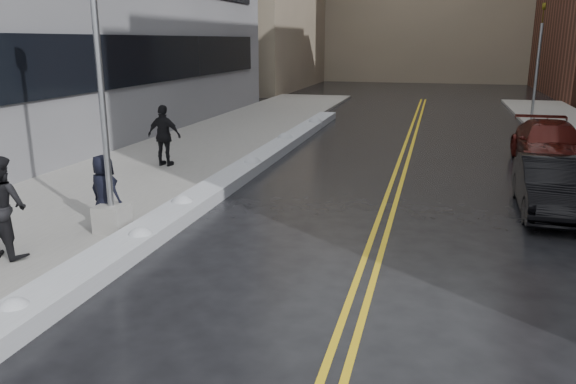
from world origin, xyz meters
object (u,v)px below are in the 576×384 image
Objects in this scene: lamppost at (104,126)px; traffic_signal at (538,58)px; pedestrian_c at (105,191)px; car_maroon at (550,145)px; pedestrian_d at (164,136)px; car_black at (551,186)px; pedestrian_b at (2,206)px.

traffic_signal is (11.80, 22.00, 0.87)m from lamppost.
car_maroon is at bearing -123.26° from pedestrian_c.
pedestrian_d is 11.97m from car_black.
traffic_signal reaches higher than car_black.
pedestrian_b reaches higher than pedestrian_c.
pedestrian_b is at bearing -133.89° from car_maroon.
pedestrian_b is 8.43m from pedestrian_d.
lamppost reaches higher than pedestrian_b.
car_black is at bearing -142.76° from pedestrian_c.
car_maroon reaches higher than car_black.
lamppost is 6.95m from pedestrian_d.
pedestrian_c is 0.31× the size of car_maroon.
car_maroon is (11.04, 10.13, -0.21)m from pedestrian_c.
traffic_signal reaches higher than pedestrian_d.
traffic_signal reaches higher than car_maroon.
traffic_signal is 11.96m from car_maroon.
lamppost is 3.72× the size of pedestrian_b.
pedestrian_d is at bearing -73.96° from pedestrian_b.
pedestrian_b is 0.38× the size of car_maroon.
pedestrian_c reaches higher than car_maroon.
pedestrian_d is (-13.79, -15.48, -2.22)m from traffic_signal.
pedestrian_b is at bearing -118.55° from traffic_signal.
lamppost reaches higher than car_black.
car_maroon is (0.94, 5.84, 0.08)m from car_black.
pedestrian_b is at bearing 81.40° from pedestrian_c.
traffic_signal is at bearing 85.01° from car_black.
lamppost is 1.59m from pedestrian_c.
traffic_signal is 20.85m from pedestrian_d.
traffic_signal reaches higher than pedestrian_b.
car_black is 5.91m from car_maroon.
pedestrian_b reaches higher than car_maroon.
pedestrian_b is at bearing -148.24° from car_black.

